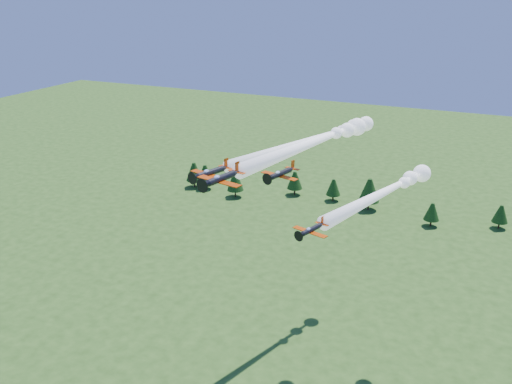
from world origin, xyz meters
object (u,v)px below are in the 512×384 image
at_px(plane_lead, 315,142).
at_px(plane_right, 387,191).
at_px(plane_slot, 281,174).
at_px(plane_left, 315,139).

distance_m(plane_lead, plane_right, 17.23).
relative_size(plane_lead, plane_right, 1.14).
distance_m(plane_right, plane_slot, 22.36).
bearing_deg(plane_lead, plane_slot, -98.97).
xyz_separation_m(plane_left, plane_right, (19.49, -13.37, -4.83)).
bearing_deg(plane_right, plane_left, 162.91).
relative_size(plane_left, plane_right, 1.34).
height_order(plane_right, plane_slot, plane_slot).
xyz_separation_m(plane_right, plane_slot, (-16.87, -13.67, 5.31)).
bearing_deg(plane_left, plane_lead, -53.43).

